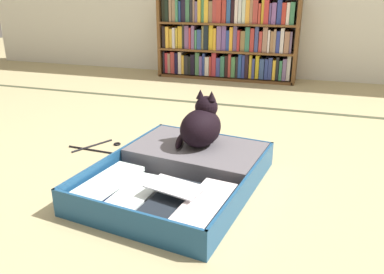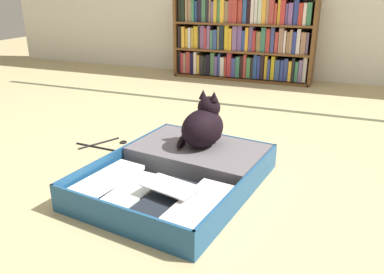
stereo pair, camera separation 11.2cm
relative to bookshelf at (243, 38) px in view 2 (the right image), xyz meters
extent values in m
plane|color=tan|center=(0.35, -2.23, -0.40)|extent=(10.00, 10.00, 0.00)
cube|color=#3F452E|center=(0.35, -0.95, -0.40)|extent=(4.80, 0.05, 0.00)
cube|color=brown|center=(-0.66, 0.00, 0.01)|extent=(0.03, 0.29, 0.81)
cube|color=brown|center=(0.66, 0.00, 0.01)|extent=(0.03, 0.29, 0.81)
cube|color=brown|center=(0.00, 0.00, -0.38)|extent=(1.32, 0.29, 0.02)
cube|color=brown|center=(0.00, 0.00, -0.12)|extent=(1.29, 0.29, 0.02)
cube|color=black|center=(-0.62, 0.00, -0.25)|extent=(0.02, 0.24, 0.22)
cube|color=#B32D3A|center=(-0.59, 0.00, -0.26)|extent=(0.03, 0.24, 0.20)
cube|color=#90735E|center=(-0.56, 0.00, -0.26)|extent=(0.03, 0.24, 0.20)
cube|color=#B03C3A|center=(-0.53, 0.00, -0.26)|extent=(0.04, 0.24, 0.21)
cube|color=black|center=(-0.48, -0.01, -0.26)|extent=(0.03, 0.24, 0.21)
cube|color=beige|center=(-0.45, -0.01, -0.25)|extent=(0.03, 0.24, 0.22)
cube|color=gold|center=(-0.42, 0.00, -0.27)|extent=(0.02, 0.24, 0.19)
cube|color=#232325|center=(-0.38, 0.00, -0.27)|extent=(0.04, 0.24, 0.19)
cube|color=black|center=(-0.35, 0.00, -0.27)|extent=(0.03, 0.24, 0.18)
cube|color=black|center=(-0.31, -0.01, -0.26)|extent=(0.04, 0.24, 0.20)
cube|color=#4A7C51|center=(-0.27, 0.00, -0.25)|extent=(0.04, 0.24, 0.22)
cube|color=#675096|center=(-0.23, -0.01, -0.27)|extent=(0.03, 0.24, 0.19)
cube|color=#324797|center=(-0.20, 0.01, -0.25)|extent=(0.02, 0.24, 0.22)
cube|color=silver|center=(-0.17, 0.00, -0.27)|extent=(0.04, 0.24, 0.18)
cube|color=#B83A32|center=(-0.13, -0.01, -0.27)|extent=(0.02, 0.24, 0.19)
cube|color=#AE323B|center=(-0.10, -0.01, -0.25)|extent=(0.04, 0.24, 0.23)
cube|color=#3B4391|center=(-0.05, 0.00, -0.27)|extent=(0.04, 0.24, 0.18)
cube|color=#36745B|center=(-0.01, -0.01, -0.26)|extent=(0.04, 0.24, 0.20)
cube|color=black|center=(0.03, 0.00, -0.26)|extent=(0.03, 0.24, 0.20)
cube|color=#B03D36|center=(0.06, -0.01, -0.25)|extent=(0.02, 0.24, 0.22)
cube|color=#4C854F|center=(0.09, 0.00, -0.27)|extent=(0.04, 0.24, 0.20)
cube|color=#272223|center=(0.13, 0.00, -0.26)|extent=(0.02, 0.24, 0.20)
cube|color=#274A94|center=(0.16, 0.00, -0.25)|extent=(0.03, 0.24, 0.23)
cube|color=#2D3B8E|center=(0.19, 0.00, -0.25)|extent=(0.03, 0.24, 0.22)
cube|color=black|center=(0.23, 0.00, -0.25)|extent=(0.03, 0.24, 0.23)
cube|color=gold|center=(0.26, 0.01, -0.25)|extent=(0.03, 0.24, 0.22)
cube|color=#374184|center=(0.29, 0.00, -0.27)|extent=(0.02, 0.24, 0.19)
cube|color=gold|center=(0.32, 0.01, -0.25)|extent=(0.03, 0.24, 0.22)
cube|color=#364F86|center=(0.37, 0.00, -0.27)|extent=(0.04, 0.24, 0.19)
cube|color=#2F3F8C|center=(0.41, 0.00, -0.27)|extent=(0.03, 0.24, 0.19)
cube|color=#334290|center=(0.45, 0.01, -0.26)|extent=(0.04, 0.24, 0.21)
cube|color=gold|center=(0.49, -0.01, -0.27)|extent=(0.03, 0.24, 0.19)
cube|color=#242529|center=(0.51, 0.01, -0.26)|extent=(0.03, 0.24, 0.21)
cube|color=#377F55|center=(0.54, 0.00, -0.27)|extent=(0.03, 0.24, 0.18)
cube|color=slate|center=(0.58, 0.00, -0.26)|extent=(0.03, 0.24, 0.20)
cube|color=silver|center=(0.62, 0.01, -0.25)|extent=(0.03, 0.24, 0.23)
cube|color=brown|center=(0.00, 0.00, 0.13)|extent=(1.29, 0.29, 0.02)
cube|color=black|center=(-0.61, 0.00, -0.01)|extent=(0.03, 0.24, 0.21)
cube|color=#F2B23C|center=(-0.58, -0.01, -0.01)|extent=(0.03, 0.24, 0.21)
cube|color=gold|center=(-0.54, 0.01, -0.02)|extent=(0.03, 0.24, 0.19)
cube|color=silver|center=(-0.51, -0.01, -0.01)|extent=(0.03, 0.24, 0.20)
cube|color=gold|center=(-0.48, 0.00, -0.01)|extent=(0.02, 0.24, 0.20)
cube|color=gold|center=(-0.45, 0.01, 0.00)|extent=(0.04, 0.24, 0.21)
cube|color=#272826|center=(-0.41, 0.00, 0.01)|extent=(0.02, 0.24, 0.23)
cube|color=slate|center=(-0.38, 0.01, 0.00)|extent=(0.04, 0.24, 0.22)
cube|color=#B93439|center=(-0.34, -0.01, -0.01)|extent=(0.02, 0.24, 0.20)
cube|color=slate|center=(-0.31, -0.01, 0.00)|extent=(0.03, 0.24, 0.22)
cube|color=#43875E|center=(-0.28, -0.01, -0.02)|extent=(0.02, 0.24, 0.18)
cube|color=#314B8C|center=(-0.25, -0.01, -0.02)|extent=(0.04, 0.24, 0.19)
cube|color=olive|center=(-0.21, 0.00, 0.00)|extent=(0.02, 0.24, 0.22)
cube|color=black|center=(-0.18, -0.01, 0.01)|extent=(0.04, 0.24, 0.23)
cube|color=yellow|center=(-0.13, 0.00, 0.01)|extent=(0.04, 0.24, 0.23)
cube|color=gold|center=(-0.09, -0.01, -0.01)|extent=(0.03, 0.24, 0.20)
cube|color=#7E5C96|center=(-0.05, 0.00, 0.00)|extent=(0.04, 0.24, 0.23)
cube|color=#6F5098|center=(-0.01, 0.00, 0.00)|extent=(0.04, 0.24, 0.23)
cube|color=#2A4396|center=(0.03, 0.01, -0.02)|extent=(0.03, 0.24, 0.19)
cube|color=gold|center=(0.06, 0.00, 0.00)|extent=(0.03, 0.24, 0.22)
cube|color=slate|center=(0.10, 0.01, 0.00)|extent=(0.04, 0.24, 0.23)
cube|color=#B32D2F|center=(0.14, -0.01, -0.01)|extent=(0.02, 0.24, 0.19)
cube|color=#977D4C|center=(0.17, 0.01, -0.02)|extent=(0.04, 0.24, 0.19)
cube|color=#35725D|center=(0.22, 0.00, 0.00)|extent=(0.04, 0.24, 0.22)
cube|color=#AF3533|center=(0.26, 0.00, 0.00)|extent=(0.04, 0.24, 0.21)
cube|color=#394480|center=(0.31, 0.00, 0.01)|extent=(0.03, 0.24, 0.23)
cube|color=#BC3E3C|center=(0.34, 0.00, -0.02)|extent=(0.03, 0.24, 0.19)
cube|color=#9D7462|center=(0.38, 0.00, 0.00)|extent=(0.04, 0.24, 0.23)
cube|color=silver|center=(0.42, 0.00, -0.01)|extent=(0.02, 0.24, 0.20)
cube|color=#A47954|center=(0.45, 0.01, -0.01)|extent=(0.03, 0.24, 0.19)
cube|color=#9E7B5F|center=(0.47, -0.01, 0.00)|extent=(0.02, 0.24, 0.21)
cube|color=#303D94|center=(0.50, 0.00, -0.01)|extent=(0.03, 0.24, 0.20)
cube|color=silver|center=(0.54, 0.00, 0.00)|extent=(0.03, 0.24, 0.22)
cube|color=#9C6E56|center=(0.58, -0.01, -0.01)|extent=(0.04, 0.24, 0.20)
cube|color=slate|center=(0.62, 0.01, -0.01)|extent=(0.02, 0.24, 0.19)
cube|color=black|center=(-0.61, 0.00, 0.25)|extent=(0.04, 0.24, 0.21)
cube|color=black|center=(-0.58, -0.01, 0.24)|extent=(0.03, 0.24, 0.20)
cube|color=#A38263|center=(-0.54, 0.00, 0.25)|extent=(0.03, 0.24, 0.22)
cube|color=#A0805F|center=(-0.51, 0.01, 0.26)|extent=(0.04, 0.24, 0.23)
cube|color=#3E8664|center=(-0.47, -0.01, 0.26)|extent=(0.02, 0.24, 0.23)
cube|color=#2A4A8E|center=(-0.45, 0.01, 0.24)|extent=(0.02, 0.24, 0.19)
cube|color=black|center=(-0.41, 0.01, 0.25)|extent=(0.04, 0.24, 0.20)
cube|color=#407553|center=(-0.37, 0.01, 0.25)|extent=(0.04, 0.24, 0.21)
cube|color=#25252C|center=(-0.33, 0.00, 0.24)|extent=(0.02, 0.24, 0.20)
cube|color=#906F5B|center=(-0.30, 0.00, 0.25)|extent=(0.02, 0.24, 0.22)
cube|color=slate|center=(-0.28, 0.01, 0.24)|extent=(0.03, 0.24, 0.19)
cube|color=gold|center=(-0.25, -0.01, 0.26)|extent=(0.03, 0.24, 0.23)
cube|color=#47895D|center=(-0.22, 0.01, 0.25)|extent=(0.03, 0.24, 0.22)
cube|color=yellow|center=(-0.18, 0.00, 0.26)|extent=(0.04, 0.24, 0.23)
cube|color=#8C7050|center=(-0.14, 0.01, 0.24)|extent=(0.04, 0.24, 0.19)
cube|color=#AB3D3B|center=(-0.10, 0.00, 0.26)|extent=(0.04, 0.24, 0.23)
cube|color=#B73A33|center=(-0.06, 0.00, 0.25)|extent=(0.04, 0.24, 0.22)
cube|color=#B13931|center=(-0.01, 0.01, 0.25)|extent=(0.04, 0.24, 0.21)
cube|color=#2B5291|center=(0.03, 0.01, 0.25)|extent=(0.04, 0.24, 0.22)
cube|color=black|center=(0.07, 0.01, 0.25)|extent=(0.03, 0.24, 0.20)
cube|color=silver|center=(0.11, -0.01, 0.25)|extent=(0.03, 0.24, 0.21)
cube|color=silver|center=(0.14, 0.00, 0.25)|extent=(0.03, 0.24, 0.22)
cube|color=silver|center=(0.17, 0.00, 0.25)|extent=(0.03, 0.24, 0.21)
cube|color=#F1A63C|center=(0.21, 0.00, 0.26)|extent=(0.04, 0.24, 0.23)
cube|color=#9F6E4F|center=(0.24, 0.00, 0.25)|extent=(0.03, 0.24, 0.22)
cube|color=#AE3F3A|center=(0.28, 0.00, 0.25)|extent=(0.04, 0.24, 0.21)
cube|color=#C14235|center=(0.32, -0.01, 0.23)|extent=(0.02, 0.24, 0.18)
cube|color=gold|center=(0.35, 0.00, 0.26)|extent=(0.02, 0.24, 0.23)
cube|color=#BF3434|center=(0.38, -0.01, 0.26)|extent=(0.04, 0.24, 0.23)
cube|color=#675293|center=(0.41, 0.01, 0.23)|extent=(0.02, 0.24, 0.18)
cube|color=#7D5295|center=(0.45, 0.00, 0.24)|extent=(0.04, 0.24, 0.19)
cube|color=#2E4092|center=(0.49, 0.01, 0.25)|extent=(0.04, 0.24, 0.22)
cube|color=#B53329|center=(0.54, -0.01, 0.24)|extent=(0.04, 0.24, 0.19)
cube|color=beige|center=(0.57, -0.01, 0.24)|extent=(0.03, 0.24, 0.19)
cube|color=#387350|center=(0.61, -0.01, 0.24)|extent=(0.04, 0.24, 0.19)
cube|color=navy|center=(0.28, -2.52, -0.39)|extent=(0.71, 0.51, 0.01)
cube|color=navy|center=(0.25, -2.73, -0.34)|extent=(0.65, 0.10, 0.12)
cube|color=navy|center=(-0.04, -2.48, -0.34)|extent=(0.07, 0.42, 0.12)
cube|color=navy|center=(0.60, -2.57, -0.34)|extent=(0.07, 0.42, 0.12)
cube|color=#45555F|center=(0.28, -2.52, -0.38)|extent=(0.68, 0.48, 0.01)
cube|color=navy|center=(0.33, -2.10, -0.39)|extent=(0.71, 0.51, 0.01)
cube|color=navy|center=(0.36, -1.90, -0.34)|extent=(0.65, 0.10, 0.12)
cube|color=navy|center=(0.01, -2.06, -0.34)|extent=(0.07, 0.42, 0.12)
cube|color=navy|center=(0.65, -2.15, -0.34)|extent=(0.07, 0.42, 0.12)
cube|color=#45555F|center=(0.33, -2.10, -0.38)|extent=(0.68, 0.48, 0.01)
cylinder|color=black|center=(0.31, -2.31, -0.38)|extent=(0.63, 0.10, 0.02)
cube|color=navy|center=(0.05, -2.50, -0.37)|extent=(0.18, 0.36, 0.02)
cube|color=#383D7B|center=(0.04, -2.49, -0.34)|extent=(0.19, 0.33, 0.02)
cube|color=silver|center=(0.05, -2.49, -0.32)|extent=(0.20, 0.38, 0.02)
cube|color=silver|center=(0.19, -2.51, -0.37)|extent=(0.20, 0.38, 0.02)
cube|color=#BD9A94|center=(0.20, -2.51, -0.35)|extent=(0.19, 0.32, 0.01)
cube|color=silver|center=(0.19, -2.51, -0.34)|extent=(0.17, 0.34, 0.02)
cube|color=navy|center=(0.35, -2.53, -0.37)|extent=(0.19, 0.32, 0.02)
cube|color=#212B2A|center=(0.36, -2.54, -0.35)|extent=(0.19, 0.35, 0.01)
cube|color=black|center=(0.35, -2.53, -0.33)|extent=(0.19, 0.34, 0.02)
cube|color=#3B3A78|center=(0.51, -2.56, -0.37)|extent=(0.19, 0.35, 0.02)
cube|color=gray|center=(0.50, -2.55, -0.35)|extent=(0.18, 0.33, 0.01)
cube|color=slate|center=(0.50, -2.55, -0.33)|extent=(0.19, 0.36, 0.02)
cube|color=silver|center=(0.50, -2.55, -0.31)|extent=(0.19, 0.38, 0.02)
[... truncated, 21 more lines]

